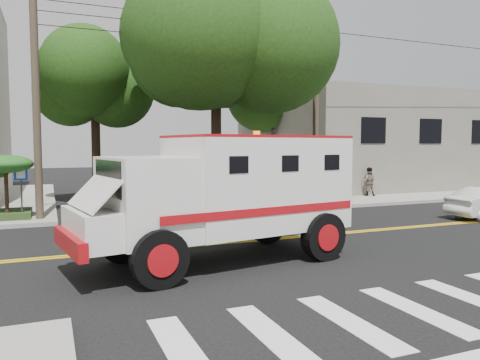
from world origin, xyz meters
name	(u,v)px	position (x,y,z in m)	size (l,w,h in m)	color
ground	(242,242)	(0.00, 0.00, 0.00)	(100.00, 100.00, 0.00)	black
sidewalk_ne	(350,186)	(13.50, 13.50, 0.07)	(17.00, 17.00, 0.15)	gray
building_right	(365,141)	(15.00, 14.00, 3.15)	(14.00, 12.00, 6.00)	#686559
utility_pole_left	(36,100)	(-5.60, 6.00, 4.50)	(0.28, 0.28, 9.00)	#382D23
utility_pole_right	(316,110)	(6.30, 6.20, 4.50)	(0.28, 0.28, 9.00)	#382D23
tree_main	(228,43)	(1.94, 6.21, 7.20)	(6.08, 5.70, 9.85)	black
tree_left	(102,87)	(-2.68, 11.79, 5.73)	(4.48, 4.20, 7.70)	black
tree_right	(273,97)	(8.84, 15.77, 6.09)	(4.80, 4.50, 8.20)	black
traffic_signal	(273,160)	(3.80, 5.60, 2.23)	(0.15, 0.18, 3.60)	#3F3F42
accessibility_sign	(21,186)	(-6.20, 6.17, 1.37)	(0.45, 0.10, 2.02)	#3F3F42
armored_truck	(227,190)	(-1.22, -1.97, 1.77)	(7.13, 3.65, 3.10)	silver
pedestrian_a	(308,188)	(5.50, 5.50, 0.93)	(0.57, 0.38, 1.57)	gray
pedestrian_b	(369,182)	(10.55, 7.73, 0.91)	(0.74, 0.58, 1.52)	gray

